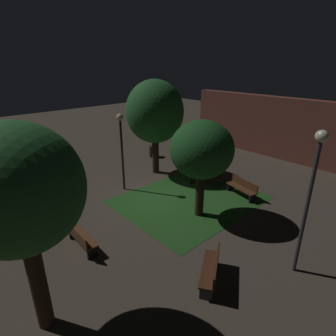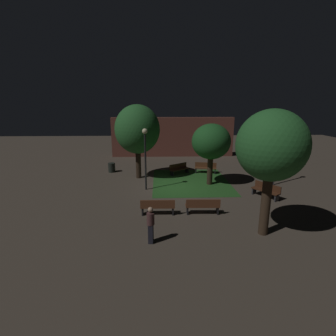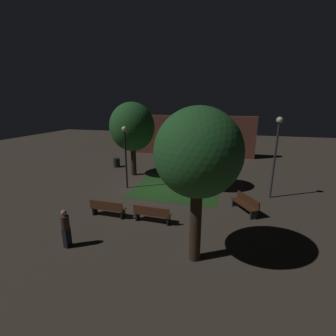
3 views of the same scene
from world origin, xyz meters
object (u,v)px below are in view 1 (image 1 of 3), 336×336
at_px(bench_front_right, 242,187).
at_px(trash_bin, 153,151).
at_px(tree_lawn_side, 202,150).
at_px(lamp_post_path_center, 312,182).
at_px(bench_near_trees, 80,237).
at_px(bench_lawn_edge, 205,176).
at_px(lamp_post_plaza_west, 121,139).
at_px(bench_back_row, 55,213).
at_px(tree_right_canopy, 18,191).
at_px(bench_front_left, 212,268).
at_px(tree_back_left, 155,112).

height_order(bench_front_right, trash_bin, bench_front_right).
distance_m(tree_lawn_side, lamp_post_path_center, 4.61).
xyz_separation_m(bench_near_trees, bench_lawn_edge, (-0.62, 7.92, 0.00)).
relative_size(tree_lawn_side, lamp_post_plaza_west, 1.05).
distance_m(bench_back_row, lamp_post_path_center, 10.03).
distance_m(bench_near_trees, bench_lawn_edge, 7.94).
bearing_deg(lamp_post_plaza_west, trash_bin, 124.04).
xyz_separation_m(bench_front_right, trash_bin, (-8.01, 0.59, -0.08)).
distance_m(bench_back_row, tree_right_canopy, 6.28).
relative_size(bench_front_right, tree_right_canopy, 0.34).
bearing_deg(bench_front_left, lamp_post_path_center, 56.98).
bearing_deg(bench_front_right, tree_lawn_side, -94.98).
xyz_separation_m(bench_back_row, bench_front_right, (4.03, 8.20, 0.00)).
height_order(bench_front_right, bench_lawn_edge, same).
height_order(bench_back_row, trash_bin, bench_back_row).
height_order(bench_near_trees, lamp_post_path_center, lamp_post_path_center).
distance_m(bench_back_row, tree_back_left, 7.89).
height_order(bench_front_right, lamp_post_path_center, lamp_post_path_center).
relative_size(bench_near_trees, trash_bin, 2.27).
distance_m(tree_right_canopy, lamp_post_plaza_west, 8.45).
xyz_separation_m(bench_front_left, tree_back_left, (-8.29, 4.64, 3.33)).
bearing_deg(bench_front_right, bench_front_left, -64.99).
height_order(tree_back_left, tree_lawn_side, tree_back_left).
relative_size(bench_front_right, lamp_post_path_center, 0.38).
xyz_separation_m(bench_front_left, trash_bin, (-10.75, 6.45, -0.08)).
bearing_deg(lamp_post_plaza_west, tree_right_canopy, -48.31).
xyz_separation_m(bench_back_row, tree_lawn_side, (3.76, 5.13, 2.62)).
relative_size(bench_back_row, bench_near_trees, 1.00).
distance_m(bench_front_left, trash_bin, 12.54).
distance_m(bench_front_left, lamp_post_plaza_west, 8.14).
height_order(bench_back_row, lamp_post_plaza_west, lamp_post_plaza_west).
distance_m(tree_lawn_side, trash_bin, 8.99).
bearing_deg(lamp_post_path_center, tree_right_canopy, -117.41).
bearing_deg(bench_back_row, bench_front_right, 63.83).
distance_m(tree_right_canopy, lamp_post_path_center, 7.85).
bearing_deg(tree_right_canopy, bench_front_left, 65.93).
distance_m(lamp_post_plaza_west, trash_bin, 6.17).
xyz_separation_m(tree_lawn_side, lamp_post_plaza_west, (-4.58, -1.02, -0.24)).
height_order(tree_right_canopy, lamp_post_plaza_west, tree_right_canopy).
relative_size(bench_near_trees, tree_right_canopy, 0.33).
xyz_separation_m(bench_front_right, tree_lawn_side, (-0.27, -3.07, 2.62)).
bearing_deg(lamp_post_plaza_west, lamp_post_path_center, 4.29).
distance_m(bench_near_trees, tree_lawn_side, 5.92).
height_order(bench_back_row, bench_near_trees, same).
height_order(bench_front_right, tree_lawn_side, tree_lawn_side).
relative_size(bench_back_row, bench_front_right, 0.97).
bearing_deg(bench_front_left, tree_lawn_side, 137.15).
xyz_separation_m(bench_front_left, bench_lawn_edge, (-5.01, 5.58, 0.00)).
bearing_deg(bench_front_left, bench_lawn_edge, 131.93).
height_order(bench_front_left, lamp_post_path_center, lamp_post_path_center).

